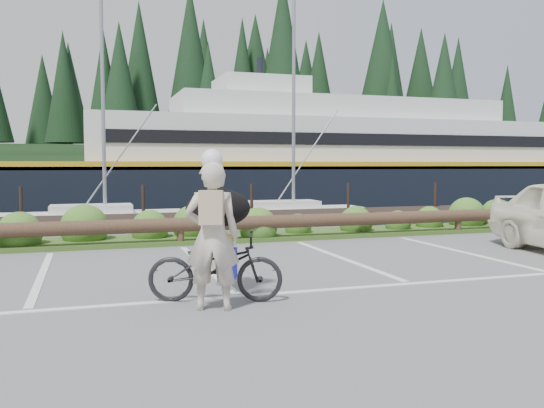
% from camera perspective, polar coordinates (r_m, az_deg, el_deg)
% --- Properties ---
extents(ground, '(72.00, 72.00, 0.00)m').
position_cam_1_polar(ground, '(8.11, -4.00, -8.51)').
color(ground, '#59595C').
extents(harbor_backdrop, '(170.00, 160.00, 30.00)m').
position_cam_1_polar(harbor_backdrop, '(86.20, -16.35, 2.67)').
color(harbor_backdrop, '#1A333E').
rests_on(harbor_backdrop, ground).
extents(vegetation_strip, '(34.00, 1.60, 0.10)m').
position_cam_1_polar(vegetation_strip, '(13.24, -9.52, -3.46)').
color(vegetation_strip, '#3D5B21').
rests_on(vegetation_strip, ground).
extents(log_rail, '(32.00, 0.30, 0.60)m').
position_cam_1_polar(log_rail, '(12.56, -9.05, -4.09)').
color(log_rail, '#443021').
rests_on(log_rail, ground).
extents(bicycle, '(1.81, 1.07, 0.90)m').
position_cam_1_polar(bicycle, '(7.38, -5.63, -6.22)').
color(bicycle, black).
rests_on(bicycle, ground).
extents(cyclist, '(0.75, 0.60, 1.78)m').
position_cam_1_polar(cyclist, '(6.92, -5.93, -3.19)').
color(cyclist, beige).
rests_on(cyclist, ground).
extents(dog, '(0.68, 0.99, 0.52)m').
position_cam_1_polar(dog, '(7.83, -5.34, -0.41)').
color(dog, black).
rests_on(dog, bicycle).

